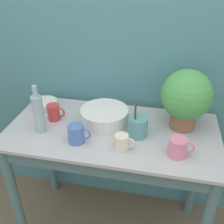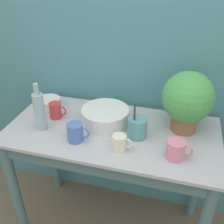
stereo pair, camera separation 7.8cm
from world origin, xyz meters
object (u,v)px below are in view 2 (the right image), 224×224
object	(u,v)px
mug_blue	(76,132)
bowl_small_enamel_white	(48,103)
potted_plant	(188,99)
bottle_tall	(40,111)
mug_cream	(120,143)
utensil_cup	(137,127)
mug_red	(56,110)
mug_pink	(176,150)
bowl_wash_large	(105,116)

from	to	relation	value
mug_blue	bowl_small_enamel_white	world-z (taller)	mug_blue
potted_plant	bowl_small_enamel_white	bearing A→B (deg)	178.05
potted_plant	bottle_tall	world-z (taller)	potted_plant
mug_cream	mug_blue	size ratio (longest dim) A/B	0.85
mug_blue	utensil_cup	xyz separation A→B (m)	(0.31, 0.13, 0.01)
mug_cream	utensil_cup	world-z (taller)	utensil_cup
mug_blue	bowl_small_enamel_white	distance (m)	0.43
potted_plant	utensil_cup	distance (m)	0.32
potted_plant	bottle_tall	size ratio (longest dim) A/B	1.23
mug_red	bowl_small_enamel_white	world-z (taller)	mug_red
potted_plant	mug_pink	xyz separation A→B (m)	(-0.03, -0.27, -0.15)
bowl_wash_large	bowl_small_enamel_white	bearing A→B (deg)	168.54
bowl_wash_large	bottle_tall	world-z (taller)	bottle_tall
mug_blue	mug_red	bearing A→B (deg)	138.15
bowl_wash_large	utensil_cup	distance (m)	0.23
mug_pink	bowl_small_enamel_white	bearing A→B (deg)	160.62
bowl_wash_large	bowl_small_enamel_white	xyz separation A→B (m)	(-0.42, 0.09, -0.02)
bowl_wash_large	mug_red	size ratio (longest dim) A/B	2.56
bottle_tall	bowl_small_enamel_white	distance (m)	0.27
bottle_tall	mug_pink	bearing A→B (deg)	-4.21
potted_plant	bowl_small_enamel_white	world-z (taller)	potted_plant
mug_cream	utensil_cup	bearing A→B (deg)	65.01
mug_red	bowl_wash_large	bearing A→B (deg)	4.59
mug_blue	bowl_small_enamel_white	xyz separation A→B (m)	(-0.32, 0.30, -0.02)
bowl_wash_large	mug_red	world-z (taller)	mug_red
bottle_tall	mug_blue	xyz separation A→B (m)	(0.23, -0.05, -0.07)
potted_plant	bottle_tall	distance (m)	0.83
mug_red	utensil_cup	distance (m)	0.53
mug_pink	mug_blue	size ratio (longest dim) A/B	1.02
potted_plant	bowl_small_enamel_white	xyz separation A→B (m)	(-0.88, 0.03, -0.17)
bowl_wash_large	bottle_tall	xyz separation A→B (m)	(-0.34, -0.16, 0.07)
mug_red	utensil_cup	bearing A→B (deg)	-6.62
bottle_tall	utensil_cup	distance (m)	0.56
mug_red	bowl_small_enamel_white	size ratio (longest dim) A/B	0.70
bottle_tall	mug_red	xyz separation A→B (m)	(0.03, 0.13, -0.07)
mug_blue	potted_plant	bearing A→B (deg)	25.44
bowl_wash_large	bottle_tall	distance (m)	0.38
mug_pink	mug_blue	distance (m)	0.53
bottle_tall	bowl_small_enamel_white	xyz separation A→B (m)	(-0.08, 0.24, -0.09)
mug_red	mug_pink	bearing A→B (deg)	-14.29
mug_red	utensil_cup	xyz separation A→B (m)	(0.52, -0.06, 0.01)
bowl_small_enamel_white	utensil_cup	distance (m)	0.65
bowl_small_enamel_white	bowl_wash_large	bearing A→B (deg)	-11.46
mug_red	bowl_small_enamel_white	xyz separation A→B (m)	(-0.11, 0.11, -0.02)
bowl_wash_large	potted_plant	bearing A→B (deg)	6.94
bowl_wash_large	mug_pink	size ratio (longest dim) A/B	2.20
potted_plant	bowl_small_enamel_white	distance (m)	0.89
bottle_tall	mug_blue	size ratio (longest dim) A/B	2.26
bottle_tall	potted_plant	bearing A→B (deg)	14.98
bowl_wash_large	mug_blue	bearing A→B (deg)	-116.28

